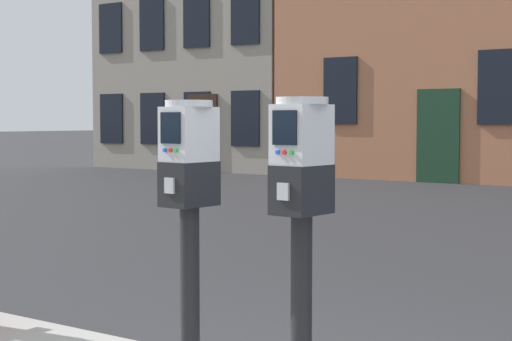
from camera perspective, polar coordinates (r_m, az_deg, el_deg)
The scene contains 2 objects.
parking_meter_near_kerb at distance 3.74m, azimuth -4.67°, elevation -1.57°, with size 0.23×0.26×1.36m.
parking_meter_twin_adjacent at distance 3.39m, azimuth 3.19°, elevation -2.04°, with size 0.23×0.26×1.36m.
Camera 1 is at (1.82, -3.20, 1.41)m, focal length 57.44 mm.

